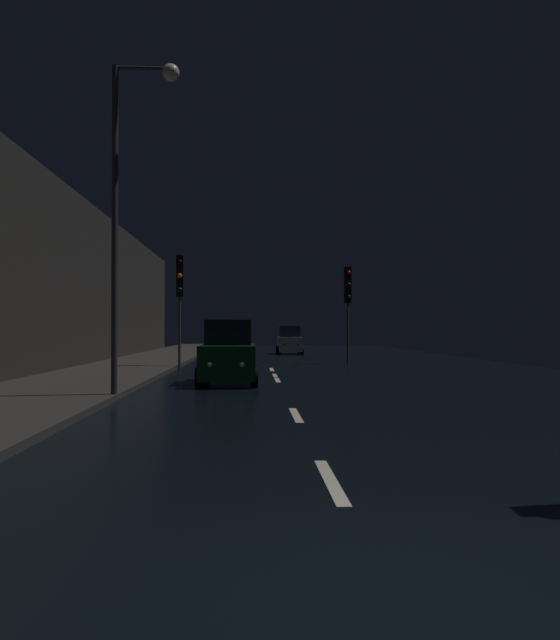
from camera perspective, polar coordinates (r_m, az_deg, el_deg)
ground at (r=28.91m, az=-0.83°, el=-4.41°), size 25.35×84.00×0.02m
sidewalk_left at (r=29.42m, az=-13.58°, el=-4.16°), size 4.40×84.00×0.15m
building_facade_left at (r=26.71m, az=-20.47°, el=3.86°), size 0.80×63.00×7.91m
lane_centerline at (r=18.89m, az=0.17°, el=-6.25°), size 0.16×22.55×0.01m
traffic_light_far_right at (r=33.18m, az=6.19°, el=2.46°), size 0.36×0.48×5.07m
traffic_light_far_left at (r=28.95m, az=-9.12°, el=3.10°), size 0.36×0.48×5.16m
streetlamp_overhead at (r=16.70m, az=-13.38°, el=12.14°), size 1.70×0.44×8.56m
car_approaching_headlights at (r=20.69m, az=-4.70°, el=-3.14°), size 1.92×4.15×2.09m
car_distant_taillights at (r=45.40m, az=0.86°, el=-1.94°), size 1.85×4.00×2.01m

